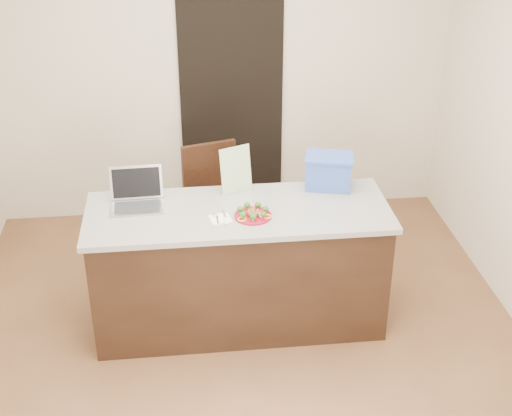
{
  "coord_description": "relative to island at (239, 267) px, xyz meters",
  "views": [
    {
      "loc": [
        -0.35,
        -3.95,
        3.21
      ],
      "look_at": [
        0.12,
        0.2,
        0.96
      ],
      "focal_mm": 50.0,
      "sensor_mm": 36.0,
      "label": 1
    }
  ],
  "objects": [
    {
      "name": "fork",
      "position": [
        -0.15,
        -0.1,
        0.47
      ],
      "size": [
        0.03,
        0.14,
        0.0
      ],
      "rotation": [
        0.0,
        0.0,
        0.01
      ],
      "color": "silver",
      "rests_on": "napkin"
    },
    {
      "name": "pepper_rings",
      "position": [
        0.09,
        -0.1,
        0.48
      ],
      "size": [
        0.23,
        0.21,
        0.01
      ],
      "color": "yellow",
      "rests_on": "plate"
    },
    {
      "name": "meatballs",
      "position": [
        0.09,
        -0.11,
        0.49
      ],
      "size": [
        0.1,
        0.1,
        0.04
      ],
      "color": "brown",
      "rests_on": "plate"
    },
    {
      "name": "knife",
      "position": [
        -0.1,
        -0.13,
        0.47
      ],
      "size": [
        0.03,
        0.21,
        0.01
      ],
      "rotation": [
        0.0,
        0.0,
        0.08
      ],
      "color": "white",
      "rests_on": "napkin"
    },
    {
      "name": "island",
      "position": [
        0.0,
        0.0,
        0.0
      ],
      "size": [
        2.06,
        0.76,
        0.92
      ],
      "color": "black",
      "rests_on": "ground"
    },
    {
      "name": "plate",
      "position": [
        0.09,
        -0.1,
        0.47
      ],
      "size": [
        0.25,
        0.25,
        0.02
      ],
      "rotation": [
        0.0,
        0.0,
        -0.02
      ],
      "color": "maroon",
      "rests_on": "island"
    },
    {
      "name": "napkin",
      "position": [
        -0.13,
        -0.11,
        0.46
      ],
      "size": [
        0.16,
        0.16,
        0.01
      ],
      "primitive_type": "cube",
      "rotation": [
        0.0,
        0.0,
        0.21
      ],
      "color": "white",
      "rests_on": "island"
    },
    {
      "name": "chair",
      "position": [
        -0.15,
        0.85,
        0.11
      ],
      "size": [
        0.54,
        0.55,
        1.0
      ],
      "rotation": [
        0.0,
        0.0,
        0.26
      ],
      "color": "#321A0F",
      "rests_on": "ground"
    },
    {
      "name": "blue_box",
      "position": [
        0.67,
        0.28,
        0.58
      ],
      "size": [
        0.38,
        0.32,
        0.24
      ],
      "rotation": [
        0.0,
        0.0,
        -0.25
      ],
      "color": "#2F4FAC",
      "rests_on": "island"
    },
    {
      "name": "doorway",
      "position": [
        0.1,
        1.73,
        0.54
      ],
      "size": [
        0.9,
        0.02,
        2.0
      ],
      "primitive_type": "cube",
      "color": "black",
      "rests_on": "ground"
    },
    {
      "name": "broccoli",
      "position": [
        0.09,
        -0.1,
        0.51
      ],
      "size": [
        0.21,
        0.21,
        0.04
      ],
      "color": "#1E4B14",
      "rests_on": "plate"
    },
    {
      "name": "leaflet",
      "position": [
        0.01,
        0.29,
        0.62
      ],
      "size": [
        0.23,
        0.13,
        0.33
      ],
      "primitive_type": "cube",
      "rotation": [
        -0.14,
        0.0,
        0.39
      ],
      "color": "white",
      "rests_on": "island"
    },
    {
      "name": "yogurt_bottle",
      "position": [
        0.14,
        -0.16,
        0.49
      ],
      "size": [
        0.03,
        0.03,
        0.07
      ],
      "rotation": [
        0.0,
        0.0,
        -0.42
      ],
      "color": "silver",
      "rests_on": "island"
    },
    {
      "name": "ground",
      "position": [
        0.0,
        -0.25,
        -0.46
      ],
      "size": [
        4.0,
        4.0,
        0.0
      ],
      "primitive_type": "plane",
      "color": "brown",
      "rests_on": "ground"
    },
    {
      "name": "laptop",
      "position": [
        -0.68,
        0.16,
        0.53
      ],
      "size": [
        0.36,
        0.29,
        0.25
      ],
      "rotation": [
        0.0,
        0.0,
        0.04
      ],
      "color": "#A6A6AA",
      "rests_on": "island"
    },
    {
      "name": "room_shell",
      "position": [
        0.0,
        -0.25,
        1.16
      ],
      "size": [
        4.0,
        4.0,
        4.0
      ],
      "color": "white",
      "rests_on": "ground"
    }
  ]
}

